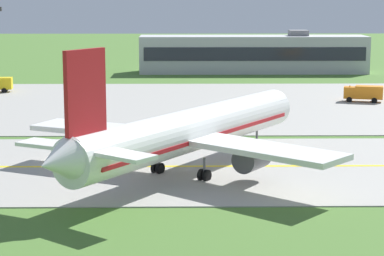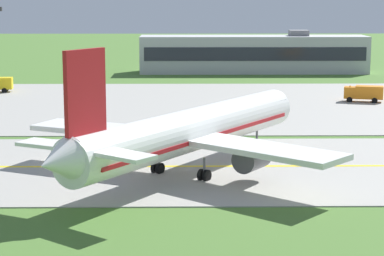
% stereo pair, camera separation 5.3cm
% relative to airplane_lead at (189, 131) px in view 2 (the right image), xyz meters
% --- Properties ---
extents(ground_plane, '(500.00, 500.00, 0.00)m').
position_rel_airplane_lead_xyz_m(ground_plane, '(-5.30, 2.82, -4.13)').
color(ground_plane, '#47702D').
extents(taxiway_strip, '(240.00, 28.00, 0.10)m').
position_rel_airplane_lead_xyz_m(taxiway_strip, '(-5.30, 2.82, -4.08)').
color(taxiway_strip, '#9E9B93').
rests_on(taxiway_strip, ground).
extents(apron_pad, '(140.00, 52.00, 0.10)m').
position_rel_airplane_lead_xyz_m(apron_pad, '(4.70, 44.82, -4.08)').
color(apron_pad, '#9E9B93').
rests_on(apron_pad, ground).
extents(taxiway_centreline, '(220.00, 0.60, 0.01)m').
position_rel_airplane_lead_xyz_m(taxiway_centreline, '(-5.30, 2.82, -4.03)').
color(taxiway_centreline, yellow).
rests_on(taxiway_centreline, taxiway_strip).
extents(airplane_lead, '(29.16, 34.89, 12.70)m').
position_rel_airplane_lead_xyz_m(airplane_lead, '(0.00, 0.00, 0.00)').
color(airplane_lead, white).
rests_on(airplane_lead, ground).
extents(service_truck_baggage, '(6.32, 3.51, 2.60)m').
position_rel_airplane_lead_xyz_m(service_truck_baggage, '(27.82, 46.90, -2.60)').
color(service_truck_baggage, orange).
rests_on(service_truck_baggage, ground).
extents(terminal_building, '(48.76, 9.47, 9.12)m').
position_rel_airplane_lead_xyz_m(terminal_building, '(14.64, 92.19, -0.15)').
color(terminal_building, '#B2B2B7').
rests_on(terminal_building, ground).
extents(traffic_cone_mid_edge, '(0.44, 0.44, 0.60)m').
position_rel_airplane_lead_xyz_m(traffic_cone_mid_edge, '(0.09, 15.35, -3.83)').
color(traffic_cone_mid_edge, orange).
rests_on(traffic_cone_mid_edge, ground).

